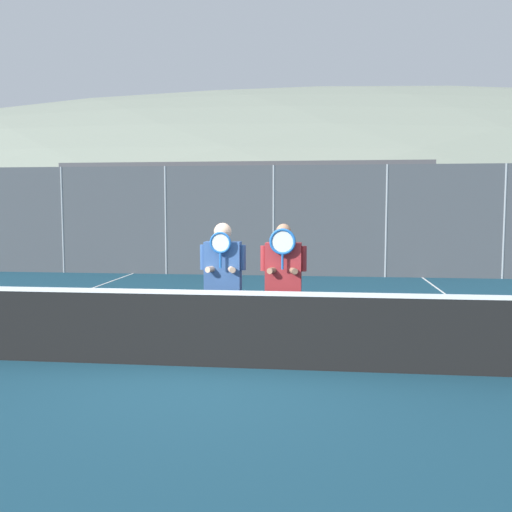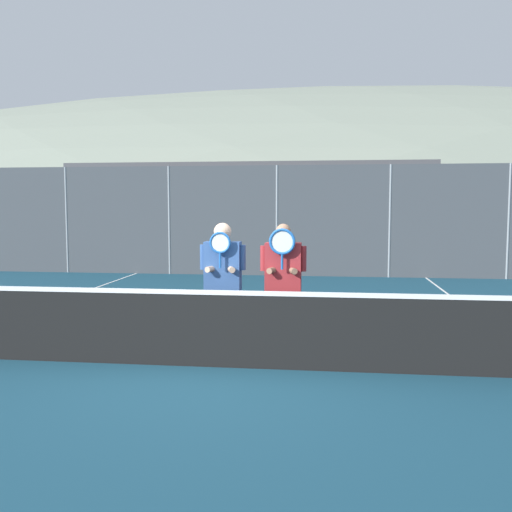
% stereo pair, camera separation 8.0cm
% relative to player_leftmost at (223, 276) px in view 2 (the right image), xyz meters
% --- Properties ---
extents(ground_plane, '(120.00, 120.00, 0.00)m').
position_rel_player_leftmost_xyz_m(ground_plane, '(-0.08, -0.55, -1.05)').
color(ground_plane, navy).
extents(hill_distant, '(122.74, 68.19, 23.87)m').
position_rel_player_leftmost_xyz_m(hill_distant, '(-0.08, 50.89, -1.05)').
color(hill_distant, gray).
rests_on(hill_distant, ground_plane).
extents(clubhouse_building, '(14.47, 5.50, 3.65)m').
position_rel_player_leftmost_xyz_m(clubhouse_building, '(-1.84, 17.11, 0.80)').
color(clubhouse_building, beige).
rests_on(clubhouse_building, ground_plane).
extents(fence_back, '(18.66, 0.06, 3.09)m').
position_rel_player_leftmost_xyz_m(fence_back, '(-0.08, 8.66, 0.49)').
color(fence_back, gray).
rests_on(fence_back, ground_plane).
extents(tennis_net, '(11.02, 0.09, 1.05)m').
position_rel_player_leftmost_xyz_m(tennis_net, '(-0.08, -0.55, -0.56)').
color(tennis_net, gray).
rests_on(tennis_net, ground_plane).
extents(court_line_left_sideline, '(0.05, 16.00, 0.01)m').
position_rel_player_leftmost_xyz_m(court_line_left_sideline, '(-4.17, 2.45, -1.05)').
color(court_line_left_sideline, white).
rests_on(court_line_left_sideline, ground_plane).
extents(court_line_right_sideline, '(0.05, 16.00, 0.01)m').
position_rel_player_leftmost_xyz_m(court_line_right_sideline, '(4.02, 2.45, -1.05)').
color(court_line_right_sideline, white).
rests_on(court_line_right_sideline, ground_plane).
extents(player_leftmost, '(0.60, 0.34, 1.75)m').
position_rel_player_leftmost_xyz_m(player_leftmost, '(0.00, 0.00, 0.00)').
color(player_leftmost, '#56565B').
rests_on(player_leftmost, ground_plane).
extents(player_center_left, '(0.59, 0.34, 1.74)m').
position_rel_player_leftmost_xyz_m(player_center_left, '(0.79, -0.01, -0.02)').
color(player_center_left, black).
rests_on(player_center_left, ground_plane).
extents(car_far_left, '(4.20, 2.06, 1.90)m').
position_rel_player_leftmost_xyz_m(car_far_left, '(-6.01, 11.05, -0.09)').
color(car_far_left, '#285638').
rests_on(car_far_left, ground_plane).
extents(car_left_of_center, '(4.14, 2.01, 1.90)m').
position_rel_player_leftmost_xyz_m(car_left_of_center, '(-1.15, 10.76, -0.09)').
color(car_left_of_center, '#B2B7BC').
rests_on(car_left_of_center, ground_plane).
extents(car_center, '(4.42, 2.00, 1.71)m').
position_rel_player_leftmost_xyz_m(car_center, '(3.83, 10.60, -0.17)').
color(car_center, '#285638').
rests_on(car_center, ground_plane).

